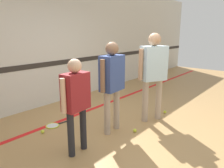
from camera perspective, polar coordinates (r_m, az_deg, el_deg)
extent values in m
plane|color=#A87F4C|center=(4.13, 3.80, -12.46)|extent=(16.00, 16.00, 0.00)
cube|color=beige|center=(5.54, -17.67, 10.81)|extent=(16.00, 0.06, 3.20)
cube|color=#2D2823|center=(5.56, -17.06, 4.89)|extent=(16.00, 0.01, 0.12)
cube|color=red|center=(4.97, -9.12, -7.90)|extent=(14.40, 0.10, 0.01)
cylinder|color=tan|center=(3.91, -1.26, -7.68)|extent=(0.11, 0.11, 0.79)
cylinder|color=tan|center=(4.14, 1.19, -6.45)|extent=(0.11, 0.11, 0.79)
cube|color=#334784|center=(3.83, 0.00, 2.86)|extent=(0.48, 0.29, 0.62)
sphere|color=brown|center=(3.77, 0.00, 9.23)|extent=(0.23, 0.23, 0.23)
cylinder|color=brown|center=(3.62, -2.45, 2.07)|extent=(0.08, 0.08, 0.56)
cylinder|color=brown|center=(4.05, 2.19, 3.33)|extent=(0.08, 0.08, 0.56)
cylinder|color=#232328|center=(3.33, -10.67, -12.82)|extent=(0.10, 0.10, 0.69)
cylinder|color=#232328|center=(3.49, -7.53, -11.35)|extent=(0.10, 0.10, 0.69)
cube|color=maroon|center=(3.19, -9.48, -1.98)|extent=(0.42, 0.25, 0.55)
sphere|color=#DBAD89|center=(3.11, -9.75, 4.69)|extent=(0.20, 0.20, 0.20)
cylinder|color=#DBAD89|center=(3.03, -12.62, -3.08)|extent=(0.07, 0.07, 0.49)
cylinder|color=#DBAD89|center=(3.36, -6.63, -1.21)|extent=(0.07, 0.07, 0.49)
cylinder|color=tan|center=(4.68, 12.04, -3.91)|extent=(0.12, 0.12, 0.86)
cylinder|color=tan|center=(4.50, 8.67, -4.46)|extent=(0.12, 0.12, 0.86)
cube|color=silver|center=(4.41, 10.82, 5.34)|extent=(0.57, 0.47, 0.68)
sphere|color=tan|center=(4.37, 11.09, 11.36)|extent=(0.25, 0.25, 0.25)
cylinder|color=tan|center=(4.59, 13.85, 5.38)|extent=(0.09, 0.09, 0.61)
cylinder|color=tan|center=(4.26, 7.53, 5.04)|extent=(0.09, 0.09, 0.61)
torus|color=#C6D838|center=(4.51, -15.28, -10.46)|extent=(0.30, 0.30, 0.02)
cylinder|color=silver|center=(4.51, -15.28, -10.46)|extent=(0.22, 0.22, 0.01)
cylinder|color=black|center=(4.60, -12.88, -9.82)|extent=(0.19, 0.05, 0.02)
sphere|color=black|center=(4.64, -11.87, -9.54)|extent=(0.03, 0.03, 0.03)
sphere|color=#CCE038|center=(4.13, 5.99, -11.98)|extent=(0.07, 0.07, 0.07)
sphere|color=#CCE038|center=(4.26, -17.68, -11.76)|extent=(0.07, 0.07, 0.07)
sphere|color=#CCE038|center=(5.13, 13.66, -7.07)|extent=(0.07, 0.07, 0.07)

